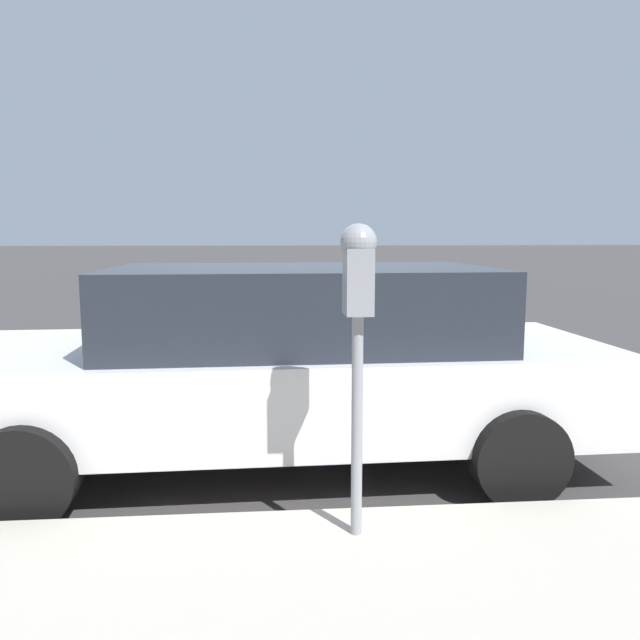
{
  "coord_description": "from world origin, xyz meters",
  "views": [
    {
      "loc": [
        -5.69,
        0.34,
        1.74
      ],
      "look_at": [
        -2.22,
        0.04,
        1.27
      ],
      "focal_mm": 35.0,
      "sensor_mm": 36.0,
      "label": 1
    }
  ],
  "objects": [
    {
      "name": "ground_plane",
      "position": [
        0.0,
        0.0,
        0.0
      ],
      "size": [
        220.0,
        220.0,
        0.0
      ],
      "primitive_type": "plane",
      "color": "#3D3A3A"
    },
    {
      "name": "parking_meter",
      "position": [
        -2.51,
        -0.13,
        1.42
      ],
      "size": [
        0.21,
        0.19,
        1.67
      ],
      "color": "gray",
      "rests_on": "sidewalk"
    },
    {
      "name": "car_white",
      "position": [
        -1.04,
        0.22,
        0.8
      ],
      "size": [
        2.15,
        5.0,
        1.51
      ],
      "rotation": [
        0.0,
        0.0,
        0.02
      ],
      "color": "silver",
      "rests_on": "ground_plane"
    }
  ]
}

